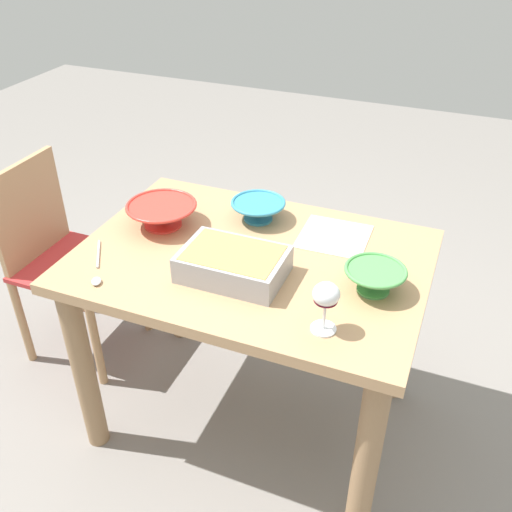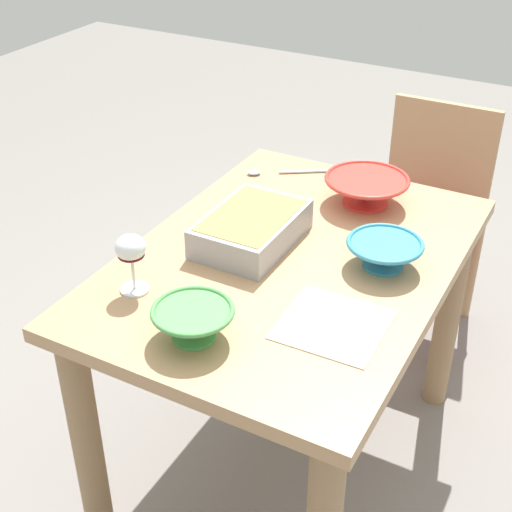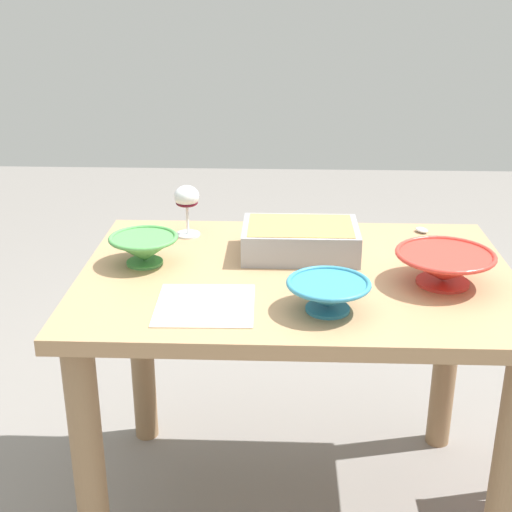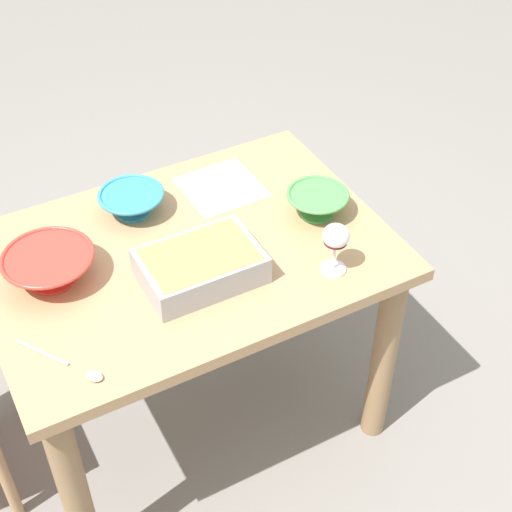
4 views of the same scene
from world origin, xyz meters
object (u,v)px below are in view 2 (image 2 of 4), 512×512
object	(u,v)px
dining_table	(290,301)
wine_glass	(131,252)
napkin	(333,325)
mixing_bowl	(193,321)
small_bowl	(384,252)
serving_spoon	(272,172)
chair	(426,213)
casserole_dish	(251,227)
serving_bowl	(366,189)

from	to	relation	value
dining_table	wine_glass	size ratio (longest dim) A/B	7.39
napkin	mixing_bowl	bearing A→B (deg)	126.83
small_bowl	serving_spoon	world-z (taller)	small_bowl
chair	napkin	xyz separation A→B (m)	(-1.16, -0.10, 0.29)
wine_glass	mixing_bowl	size ratio (longest dim) A/B	0.83
small_bowl	napkin	size ratio (longest dim) A/B	0.84
mixing_bowl	small_bowl	size ratio (longest dim) A/B	0.95
wine_glass	small_bowl	world-z (taller)	wine_glass
dining_table	chair	xyz separation A→B (m)	(0.94, -0.11, -0.14)
chair	small_bowl	world-z (taller)	chair
chair	napkin	bearing A→B (deg)	-174.89
serving_spoon	mixing_bowl	bearing A→B (deg)	-164.27
casserole_dish	serving_spoon	bearing A→B (deg)	20.00
chair	napkin	size ratio (longest dim) A/B	3.71
chair	casserole_dish	world-z (taller)	chair
mixing_bowl	dining_table	bearing A→B (deg)	-5.51
casserole_dish	mixing_bowl	bearing A→B (deg)	-168.53
small_bowl	serving_bowl	bearing A→B (deg)	28.88
small_bowl	dining_table	bearing A→B (deg)	106.56
casserole_dish	small_bowl	bearing A→B (deg)	-80.67
serving_bowl	dining_table	bearing A→B (deg)	170.24
mixing_bowl	napkin	xyz separation A→B (m)	(0.19, -0.26, -0.04)
mixing_bowl	wine_glass	bearing A→B (deg)	68.81
mixing_bowl	serving_spoon	size ratio (longest dim) A/B	0.81
wine_glass	serving_spoon	xyz separation A→B (m)	(0.74, 0.00, -0.10)
mixing_bowl	napkin	bearing A→B (deg)	-53.17
small_bowl	serving_bowl	distance (m)	0.35
small_bowl	napkin	bearing A→B (deg)	177.31
mixing_bowl	small_bowl	distance (m)	0.56
chair	casserole_dish	size ratio (longest dim) A/B	2.73
wine_glass	serving_spoon	world-z (taller)	wine_glass
chair	napkin	distance (m)	1.20
serving_bowl	mixing_bowl	bearing A→B (deg)	172.48
mixing_bowl	small_bowl	bearing A→B (deg)	-29.23
casserole_dish	serving_bowl	distance (m)	0.41
dining_table	wine_glass	distance (m)	0.50
dining_table	mixing_bowl	xyz separation A→B (m)	(-0.42, 0.04, 0.19)
chair	mixing_bowl	distance (m)	1.40
dining_table	serving_spoon	size ratio (longest dim) A/B	4.95
casserole_dish	serving_spoon	world-z (taller)	casserole_dish
casserole_dish	small_bowl	world-z (taller)	casserole_dish
dining_table	serving_bowl	size ratio (longest dim) A/B	4.56
chair	small_bowl	size ratio (longest dim) A/B	4.41
mixing_bowl	napkin	world-z (taller)	mixing_bowl
wine_glass	napkin	distance (m)	0.51
casserole_dish	napkin	distance (m)	0.42
dining_table	serving_spoon	world-z (taller)	serving_spoon
small_bowl	napkin	world-z (taller)	small_bowl
mixing_bowl	small_bowl	xyz separation A→B (m)	(0.48, -0.27, -0.00)
dining_table	casserole_dish	world-z (taller)	casserole_dish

